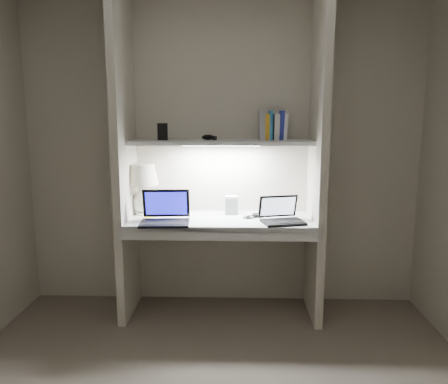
{
  "coord_description": "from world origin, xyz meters",
  "views": [
    {
      "loc": [
        0.13,
        -2.06,
        1.55
      ],
      "look_at": [
        0.03,
        1.05,
        1.01
      ],
      "focal_mm": 35.0,
      "sensor_mm": 36.0,
      "label": 1
    }
  ],
  "objects_px": {
    "book_row": "(273,126)",
    "laptop_netbook": "(281,216)",
    "table_lamp": "(141,180)",
    "laptop_main": "(165,215)",
    "speaker": "(232,205)"
  },
  "relations": [
    {
      "from": "speaker",
      "to": "book_row",
      "type": "xyz_separation_m",
      "value": [
        0.32,
        0.01,
        0.63
      ]
    },
    {
      "from": "table_lamp",
      "to": "book_row",
      "type": "distance_m",
      "value": 1.13
    },
    {
      "from": "laptop_main",
      "to": "speaker",
      "type": "xyz_separation_m",
      "value": [
        0.49,
        0.3,
        0.02
      ]
    },
    {
      "from": "laptop_netbook",
      "to": "table_lamp",
      "type": "bearing_deg",
      "value": 154.63
    },
    {
      "from": "laptop_main",
      "to": "laptop_netbook",
      "type": "height_order",
      "value": "laptop_main"
    },
    {
      "from": "laptop_main",
      "to": "laptop_netbook",
      "type": "bearing_deg",
      "value": -0.73
    },
    {
      "from": "laptop_main",
      "to": "speaker",
      "type": "distance_m",
      "value": 0.57
    },
    {
      "from": "laptop_netbook",
      "to": "laptop_main",
      "type": "bearing_deg",
      "value": 169.31
    },
    {
      "from": "laptop_netbook",
      "to": "book_row",
      "type": "relative_size",
      "value": 1.55
    },
    {
      "from": "laptop_netbook",
      "to": "speaker",
      "type": "distance_m",
      "value": 0.45
    },
    {
      "from": "book_row",
      "to": "laptop_netbook",
      "type": "bearing_deg",
      "value": -78.65
    },
    {
      "from": "laptop_main",
      "to": "speaker",
      "type": "height_order",
      "value": "laptop_main"
    },
    {
      "from": "book_row",
      "to": "speaker",
      "type": "bearing_deg",
      "value": -177.36
    },
    {
      "from": "table_lamp",
      "to": "speaker",
      "type": "distance_m",
      "value": 0.75
    },
    {
      "from": "table_lamp",
      "to": "laptop_netbook",
      "type": "relative_size",
      "value": 1.16
    }
  ]
}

